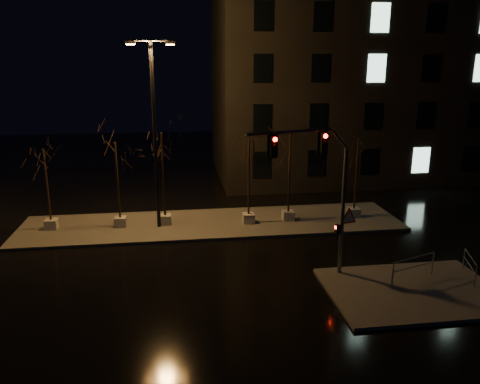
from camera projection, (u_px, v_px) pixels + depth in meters
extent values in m
plane|color=black|center=(224.00, 268.00, 21.66)|extent=(90.00, 90.00, 0.00)
cube|color=#4C4A44|center=(213.00, 224.00, 27.37)|extent=(22.00, 5.00, 0.15)
cube|color=#4C4A44|center=(413.00, 291.00, 19.30)|extent=(7.00, 5.00, 0.15)
cube|color=black|center=(368.00, 84.00, 38.70)|extent=(25.00, 12.00, 15.00)
cube|color=#BBB8AE|center=(51.00, 224.00, 26.25)|extent=(0.65, 0.65, 0.55)
cylinder|color=black|center=(47.00, 185.00, 25.64)|extent=(0.11, 0.11, 4.00)
cube|color=#BBB8AE|center=(120.00, 222.00, 26.63)|extent=(0.65, 0.65, 0.55)
cylinder|color=black|center=(117.00, 180.00, 25.99)|extent=(0.11, 0.11, 4.30)
cube|color=#BBB8AE|center=(165.00, 219.00, 27.03)|extent=(0.65, 0.65, 0.55)
cylinder|color=black|center=(163.00, 175.00, 26.32)|extent=(0.11, 0.11, 4.75)
cube|color=#BBB8AE|center=(249.00, 218.00, 27.26)|extent=(0.65, 0.65, 0.55)
cylinder|color=black|center=(249.00, 177.00, 26.60)|extent=(0.11, 0.11, 4.36)
cube|color=#BBB8AE|center=(288.00, 216.00, 27.71)|extent=(0.65, 0.65, 0.55)
cylinder|color=black|center=(289.00, 173.00, 27.02)|extent=(0.11, 0.11, 4.64)
cube|color=#BBB8AE|center=(354.00, 212.00, 28.28)|extent=(0.65, 0.65, 0.55)
cylinder|color=black|center=(356.00, 174.00, 27.63)|extent=(0.11, 0.11, 4.27)
cylinder|color=slate|center=(343.00, 212.00, 20.11)|extent=(0.17, 0.17, 5.63)
cylinder|color=slate|center=(290.00, 132.00, 18.16)|extent=(3.67, 1.07, 0.13)
cube|color=black|center=(324.00, 143.00, 18.87)|extent=(0.32, 0.27, 0.85)
cube|color=black|center=(274.00, 146.00, 18.04)|extent=(0.32, 0.27, 0.85)
cube|color=black|center=(338.00, 229.00, 20.23)|extent=(0.24, 0.22, 0.42)
cone|color=red|center=(348.00, 218.00, 20.25)|extent=(0.95, 0.27, 0.98)
sphere|color=#FF0C07|center=(347.00, 134.00, 19.21)|extent=(0.17, 0.17, 0.17)
cylinder|color=black|center=(155.00, 138.00, 25.34)|extent=(0.20, 0.20, 10.12)
cylinder|color=black|center=(150.00, 41.00, 23.99)|extent=(2.23, 0.14, 0.10)
cube|color=orange|center=(130.00, 44.00, 23.88)|extent=(0.51, 0.29, 0.20)
cube|color=orange|center=(170.00, 44.00, 24.18)|extent=(0.51, 0.29, 0.20)
cylinder|color=slate|center=(393.00, 275.00, 19.49)|extent=(0.05, 0.05, 0.97)
cylinder|color=slate|center=(433.00, 264.00, 20.55)|extent=(0.05, 0.05, 0.97)
cylinder|color=slate|center=(415.00, 257.00, 19.88)|extent=(2.26, 0.85, 0.04)
cylinder|color=slate|center=(414.00, 267.00, 19.99)|extent=(2.26, 0.85, 0.04)
cylinder|color=slate|center=(475.00, 277.00, 19.46)|extent=(0.05, 0.05, 0.85)
cylinder|color=slate|center=(464.00, 258.00, 21.25)|extent=(0.05, 0.05, 0.85)
cylinder|color=slate|center=(471.00, 257.00, 20.23)|extent=(0.66, 1.81, 0.04)
cylinder|color=slate|center=(470.00, 265.00, 20.33)|extent=(0.66, 1.81, 0.04)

